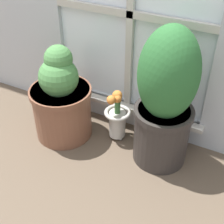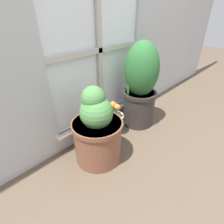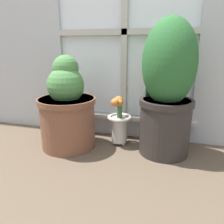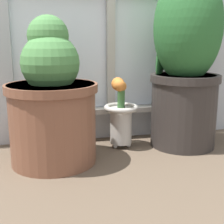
{
  "view_description": "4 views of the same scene",
  "coord_description": "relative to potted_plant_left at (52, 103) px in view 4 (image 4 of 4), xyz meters",
  "views": [
    {
      "loc": [
        0.62,
        -0.8,
        1.2
      ],
      "look_at": [
        -0.0,
        0.39,
        0.2
      ],
      "focal_mm": 50.0,
      "sensor_mm": 36.0,
      "label": 1
    },
    {
      "loc": [
        -0.9,
        -0.4,
        0.93
      ],
      "look_at": [
        -0.04,
        0.42,
        0.24
      ],
      "focal_mm": 28.0,
      "sensor_mm": 36.0,
      "label": 2
    },
    {
      "loc": [
        0.31,
        -0.8,
        0.59
      ],
      "look_at": [
        -0.02,
        0.35,
        0.23
      ],
      "focal_mm": 35.0,
      "sensor_mm": 36.0,
      "label": 3
    },
    {
      "loc": [
        -0.32,
        -0.83,
        0.46
      ],
      "look_at": [
        -0.04,
        0.41,
        0.16
      ],
      "focal_mm": 50.0,
      "sensor_mm": 36.0,
      "label": 4
    }
  ],
  "objects": [
    {
      "name": "potted_plant_left",
      "position": [
        0.0,
        0.0,
        0.0
      ],
      "size": [
        0.34,
        0.34,
        0.55
      ],
      "color": "brown",
      "rests_on": "ground_plane"
    },
    {
      "name": "ground_plane",
      "position": [
        0.28,
        -0.32,
        -0.23
      ],
      "size": [
        10.0,
        10.0,
        0.0
      ],
      "primitive_type": "plane",
      "color": "brown"
    },
    {
      "name": "flower_vase",
      "position": [
        0.29,
        0.11,
        -0.09
      ],
      "size": [
        0.15,
        0.15,
        0.3
      ],
      "color": "#BCB7AD",
      "rests_on": "ground_plane"
    },
    {
      "name": "potted_plant_right",
      "position": [
        0.57,
        0.07,
        0.13
      ],
      "size": [
        0.3,
        0.3,
        0.74
      ],
      "color": "#2D2826",
      "rests_on": "ground_plane"
    }
  ]
}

